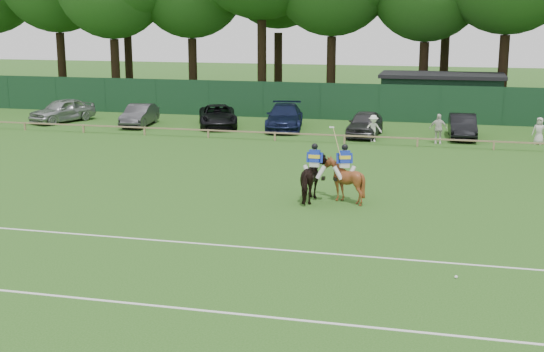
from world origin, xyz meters
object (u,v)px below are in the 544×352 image
(horse_chestnut, at_px, (344,180))
(suv_black, at_px, (218,116))
(sedan_silver, at_px, (62,110))
(estate_black, at_px, (462,126))
(sedan_grey, at_px, (139,115))
(sedan_navy, at_px, (285,117))
(spectator_right, at_px, (539,131))
(spectator_left, at_px, (373,128))
(polo_ball, at_px, (456,277))
(hatch_grey, at_px, (365,124))
(utility_shed, at_px, (441,95))
(horse_dark, at_px, (314,179))
(spectator_mid, at_px, (438,129))

(horse_chestnut, distance_m, suv_black, 19.86)
(sedan_silver, bearing_deg, estate_black, 21.58)
(sedan_grey, bearing_deg, estate_black, -5.91)
(sedan_grey, height_order, suv_black, same)
(sedan_navy, height_order, estate_black, sedan_navy)
(suv_black, xyz_separation_m, spectator_right, (19.25, -1.79, 0.06))
(horse_chestnut, distance_m, spectator_left, 13.74)
(suv_black, relative_size, polo_ball, 55.33)
(spectator_left, bearing_deg, hatch_grey, 90.21)
(sedan_grey, distance_m, suv_black, 5.09)
(spectator_left, xyz_separation_m, utility_shed, (3.53, 10.96, 0.78))
(horse_dark, xyz_separation_m, polo_ball, (5.34, -7.35, -0.82))
(polo_ball, bearing_deg, sedan_navy, 113.06)
(suv_black, bearing_deg, sedan_silver, 162.07)
(horse_dark, bearing_deg, horse_chestnut, -170.43)
(horse_dark, height_order, sedan_grey, horse_dark)
(horse_chestnut, bearing_deg, utility_shed, -115.67)
(horse_dark, distance_m, utility_shed, 25.27)
(spectator_right, bearing_deg, utility_shed, 139.25)
(sedan_navy, distance_m, hatch_grey, 5.36)
(estate_black, distance_m, spectator_left, 5.46)
(hatch_grey, distance_m, estate_black, 5.63)
(suv_black, distance_m, estate_black, 15.16)
(spectator_left, xyz_separation_m, spectator_right, (9.02, 1.31, -0.00))
(sedan_grey, bearing_deg, sedan_silver, 169.90)
(horse_dark, bearing_deg, spectator_mid, -107.37)
(hatch_grey, xyz_separation_m, utility_shed, (4.21, 9.22, 0.80))
(horse_chestnut, distance_m, spectator_mid, 14.29)
(suv_black, xyz_separation_m, utility_shed, (13.75, 7.86, 0.84))
(hatch_grey, relative_size, spectator_mid, 2.58)
(sedan_grey, bearing_deg, hatch_grey, -8.28)
(suv_black, xyz_separation_m, hatch_grey, (9.55, -1.36, 0.05))
(sedan_grey, height_order, spectator_mid, spectator_mid)
(sedan_silver, relative_size, sedan_grey, 1.09)
(spectator_mid, bearing_deg, sedan_silver, 172.00)
(spectator_right, relative_size, utility_shed, 0.18)
(spectator_mid, distance_m, spectator_right, 5.56)
(sedan_grey, relative_size, sedan_navy, 0.79)
(horse_chestnut, xyz_separation_m, estate_black, (4.60, 16.10, -0.16))
(estate_black, bearing_deg, spectator_left, -157.00)
(sedan_silver, xyz_separation_m, sedan_navy, (15.11, 0.44, -0.01))
(suv_black, height_order, spectator_mid, spectator_mid)
(estate_black, relative_size, spectator_left, 2.79)
(horse_chestnut, bearing_deg, horse_dark, -8.62)
(horse_chestnut, distance_m, utility_shed, 24.91)
(horse_chestnut, xyz_separation_m, sedan_navy, (-6.18, 16.85, -0.08))
(sedan_grey, xyz_separation_m, estate_black, (20.17, 0.08, 0.01))
(estate_black, distance_m, spectator_mid, 2.57)
(spectator_left, height_order, spectator_right, spectator_left)
(hatch_grey, xyz_separation_m, spectator_right, (9.70, -0.43, 0.02))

